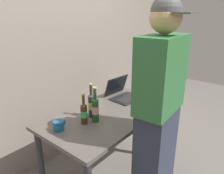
% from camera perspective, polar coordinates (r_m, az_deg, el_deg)
% --- Properties ---
extents(ground_plane, '(8.00, 8.00, 0.00)m').
position_cam_1_polar(ground_plane, '(2.56, -0.71, -21.94)').
color(ground_plane, slate).
rests_on(ground_plane, ground).
extents(desk, '(1.35, 0.75, 0.75)m').
position_cam_1_polar(desk, '(2.18, -0.78, -8.97)').
color(desk, '#56514C').
rests_on(desk, ground).
extents(laptop, '(0.36, 0.36, 0.23)m').
position_cam_1_polar(laptop, '(2.46, 2.88, -1.69)').
color(laptop, black).
rests_on(laptop, desk).
extents(beer_bottle_green, '(0.06, 0.06, 0.33)m').
position_cam_1_polar(beer_bottle_green, '(2.01, -5.49, -4.66)').
color(beer_bottle_green, '#333333').
rests_on(beer_bottle_green, desk).
extents(beer_bottle_brown, '(0.06, 0.06, 0.29)m').
position_cam_1_polar(beer_bottle_brown, '(1.90, -7.47, -6.84)').
color(beer_bottle_brown, '#472B14').
rests_on(beer_bottle_brown, desk).
extents(beer_bottle_amber, '(0.06, 0.06, 0.33)m').
position_cam_1_polar(beer_bottle_amber, '(1.92, -4.47, -5.78)').
color(beer_bottle_amber, '#1E5123').
rests_on(beer_bottle_amber, desk).
extents(person_figure, '(0.45, 0.32, 1.80)m').
position_cam_1_polar(person_figure, '(1.70, 12.06, -8.14)').
color(person_figure, '#2D3347').
rests_on(person_figure, ground).
extents(coffee_mug, '(0.12, 0.09, 0.08)m').
position_cam_1_polar(coffee_mug, '(1.87, -14.00, -9.91)').
color(coffee_mug, '#19598C').
rests_on(coffee_mug, desk).
extents(back_wall, '(6.00, 0.10, 2.60)m').
position_cam_1_polar(back_wall, '(2.50, -14.36, 9.84)').
color(back_wall, gray).
rests_on(back_wall, ground).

